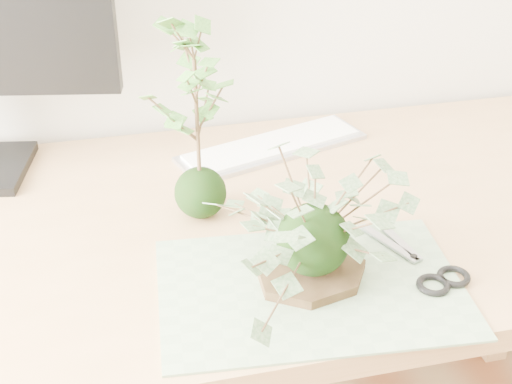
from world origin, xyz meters
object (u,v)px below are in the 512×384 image
desk (249,259)px  ivy_kokedama (315,210)px  maple_kokedama (195,73)px  keyboard (272,146)px

desk → ivy_kokedama: size_ratio=4.38×
desk → ivy_kokedama: 0.28m
maple_kokedama → keyboard: bearing=49.0°
keyboard → maple_kokedama: bearing=-148.1°
maple_kokedama → keyboard: maple_kokedama is taller
desk → maple_kokedama: (-0.08, 0.02, 0.34)m
ivy_kokedama → maple_kokedama: size_ratio=1.03×
ivy_kokedama → maple_kokedama: bearing=120.9°
ivy_kokedama → keyboard: 0.43m
desk → maple_kokedama: 0.35m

